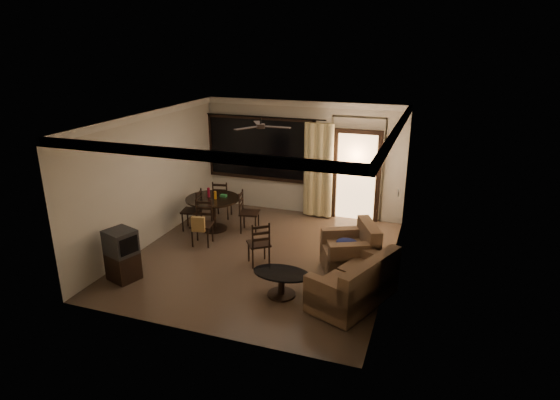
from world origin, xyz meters
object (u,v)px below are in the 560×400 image
at_px(tv_cabinet, 122,255).
at_px(side_chair, 259,251).
at_px(dining_chair_south, 202,231).
at_px(dining_chair_west, 193,218).
at_px(coffee_table, 281,280).
at_px(dining_table, 213,205).
at_px(armchair, 352,253).
at_px(dining_chair_east, 249,220).
at_px(dining_chair_north, 223,206).
at_px(sofa, 356,285).

height_order(tv_cabinet, side_chair, tv_cabinet).
bearing_deg(dining_chair_south, dining_chair_west, 121.11).
distance_m(coffee_table, side_chair, 1.25).
distance_m(dining_chair_south, tv_cabinet, 1.95).
xyz_separation_m(dining_table, dining_chair_west, (-0.46, -0.16, -0.32)).
relative_size(dining_table, coffee_table, 1.23).
distance_m(tv_cabinet, armchair, 4.22).
bearing_deg(armchair, dining_chair_east, 130.68).
xyz_separation_m(dining_chair_east, coffee_table, (1.62, -2.43, 0.01)).
xyz_separation_m(dining_chair_south, tv_cabinet, (-0.63, -1.84, 0.18)).
bearing_deg(dining_chair_east, coffee_table, -157.07).
distance_m(armchair, coffee_table, 1.59).
xyz_separation_m(armchair, side_chair, (-1.76, -0.29, -0.12)).
bearing_deg(armchair, side_chair, 164.46).
relative_size(dining_table, dining_chair_west, 1.29).
bearing_deg(dining_chair_west, coffee_table, 43.05).
bearing_deg(tv_cabinet, dining_chair_north, 103.22).
bearing_deg(coffee_table, dining_chair_east, 123.68).
xyz_separation_m(sofa, coffee_table, (-1.25, -0.16, -0.05)).
xyz_separation_m(dining_table, tv_cabinet, (-0.47, -2.68, -0.12)).
height_order(dining_chair_north, coffee_table, dining_chair_north).
height_order(tv_cabinet, sofa, tv_cabinet).
bearing_deg(dining_chair_east, armchair, -125.09).
height_order(dining_chair_south, tv_cabinet, tv_cabinet).
height_order(sofa, armchair, armchair).
bearing_deg(dining_chair_west, dining_chair_north, 150.90).
xyz_separation_m(dining_chair_north, sofa, (3.84, -2.89, 0.06)).
distance_m(dining_table, dining_chair_south, 0.91).
relative_size(dining_chair_east, coffee_table, 0.95).
xyz_separation_m(dining_chair_west, coffee_table, (2.90, -2.12, 0.01)).
relative_size(dining_chair_south, tv_cabinet, 0.99).
bearing_deg(dining_chair_south, side_chair, -28.18).
relative_size(dining_chair_west, armchair, 0.77).
distance_m(dining_chair_west, dining_chair_east, 1.31).
distance_m(dining_chair_north, side_chair, 2.75).
bearing_deg(dining_chair_west, armchair, 66.72).
relative_size(dining_chair_south, side_chair, 1.04).
bearing_deg(dining_chair_east, dining_chair_north, 46.76).
relative_size(dining_chair_west, dining_chair_south, 1.00).
bearing_deg(tv_cabinet, coffee_table, 26.32).
xyz_separation_m(dining_chair_north, side_chair, (1.79, -2.08, -0.01)).
height_order(sofa, coffee_table, sofa).
distance_m(dining_chair_east, tv_cabinet, 3.12).
distance_m(dining_chair_north, tv_cabinet, 3.47).
distance_m(dining_table, dining_chair_north, 0.85).
relative_size(tv_cabinet, sofa, 0.54).
relative_size(dining_chair_east, tv_cabinet, 0.99).
height_order(armchair, side_chair, armchair).
height_order(dining_chair_north, sofa, dining_chair_north).
xyz_separation_m(sofa, side_chair, (-2.04, 0.81, -0.07)).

